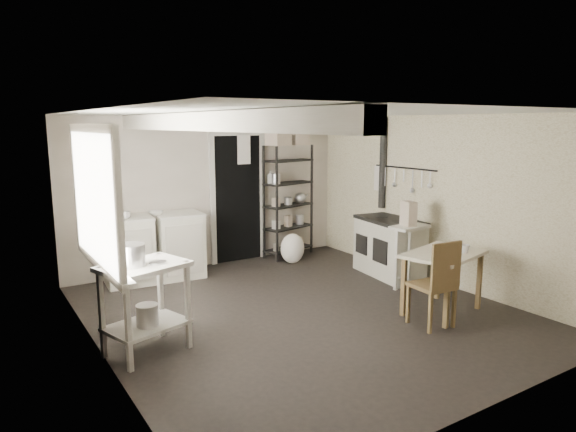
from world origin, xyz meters
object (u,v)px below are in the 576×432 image
stockpot (130,260)px  shelf_rack (288,199)px  flour_sack (292,248)px  prep_table (146,313)px  stove (389,245)px  base_cabinets (154,248)px  chair (432,283)px  work_table (442,281)px

stockpot → shelf_rack: 4.05m
stockpot → flour_sack: stockpot is taller
prep_table → stove: (3.79, 0.66, 0.04)m
base_cabinets → stove: (2.95, -1.61, -0.02)m
base_cabinets → flour_sack: base_cabinets is taller
stockpot → base_cabinets: 2.50m
base_cabinets → flour_sack: 2.15m
chair → shelf_rack: bearing=88.5°
prep_table → shelf_rack: shelf_rack is taller
stove → shelf_rack: bearing=117.6°
work_table → chair: bearing=-153.3°
base_cabinets → chair: bearing=-54.1°
chair → prep_table: bearing=164.6°
shelf_rack → flour_sack: (-0.21, -0.45, -0.71)m
shelf_rack → stockpot: bearing=-157.5°
stockpot → work_table: size_ratio=0.31×
prep_table → base_cabinets: (0.83, 2.27, 0.06)m
work_table → prep_table: bearing=166.2°
chair → flour_sack: (0.12, 2.95, -0.24)m
prep_table → stockpot: bearing=175.2°
prep_table → work_table: size_ratio=0.93×
stockpot → shelf_rack: (3.28, 2.39, 0.01)m
flour_sack → work_table: bearing=-84.0°
stockpot → stove: size_ratio=0.28×
stockpot → base_cabinets: bearing=67.2°
work_table → flour_sack: (-0.29, 2.74, -0.14)m
stockpot → chair: stockpot is taller
stockpot → stove: stockpot is taller
prep_table → chair: (2.83, -1.00, 0.08)m
stove → work_table: bearing=-102.9°
stockpot → base_cabinets: (0.95, 2.26, -0.48)m
work_table → chair: 0.47m
stove → flour_sack: bearing=130.8°
stockpot → work_table: 3.50m
prep_table → stove: stove is taller
prep_table → work_table: 3.34m
stockpot → prep_table: bearing=-4.8°
work_table → base_cabinets: bearing=128.1°
prep_table → shelf_rack: (3.16, 2.40, 0.55)m
base_cabinets → shelf_rack: 2.38m
flour_sack → prep_table: bearing=-146.6°
chair → work_table: bearing=30.8°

